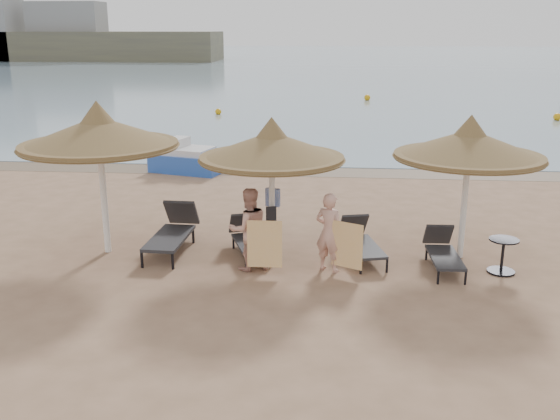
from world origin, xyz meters
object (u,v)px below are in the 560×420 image
(palapa_right, at_px, (469,145))
(lounger_near_left, at_px, (248,238))
(person_right, at_px, (329,226))
(pedal_boat, at_px, (188,159))
(lounger_near_right, at_px, (361,240))
(palapa_center, at_px, (272,147))
(side_table, at_px, (502,257))
(person_left, at_px, (249,223))
(lounger_far_right, at_px, (443,251))
(lounger_far_left, at_px, (173,230))
(palapa_left, at_px, (99,133))

(palapa_right, xyz_separation_m, lounger_near_left, (-4.47, -0.15, -2.04))
(person_right, distance_m, pedal_boat, 9.79)
(lounger_near_right, bearing_deg, palapa_center, 171.61)
(lounger_near_right, bearing_deg, pedal_boat, 111.38)
(side_table, xyz_separation_m, pedal_boat, (-8.20, 8.32, 0.08))
(side_table, xyz_separation_m, person_left, (-4.98, -0.24, 0.64))
(palapa_center, bearing_deg, lounger_near_left, 160.79)
(lounger_far_right, xyz_separation_m, side_table, (1.11, -0.21, -0.01))
(lounger_far_right, height_order, person_left, person_left)
(palapa_right, bearing_deg, person_right, -159.84)
(lounger_far_right, bearing_deg, lounger_near_left, 171.60)
(palapa_right, bearing_deg, lounger_far_right, -128.01)
(palapa_right, distance_m, person_right, 3.27)
(lounger_far_left, bearing_deg, lounger_near_right, 0.79)
(palapa_center, bearing_deg, lounger_far_right, -4.32)
(palapa_center, relative_size, lounger_near_left, 1.66)
(lounger_far_left, relative_size, person_right, 1.16)
(lounger_far_left, height_order, side_table, lounger_far_left)
(lounger_near_left, distance_m, lounger_near_right, 2.38)
(palapa_right, xyz_separation_m, lounger_far_left, (-6.13, -0.05, -1.96))
(palapa_left, xyz_separation_m, palapa_right, (7.50, 0.32, -0.19))
(pedal_boat, bearing_deg, side_table, -29.81)
(lounger_far_right, relative_size, person_left, 0.88)
(lounger_near_right, height_order, pedal_boat, pedal_boat)
(palapa_center, distance_m, lounger_far_left, 2.92)
(palapa_left, bearing_deg, lounger_near_left, 3.27)
(palapa_left, xyz_separation_m, lounger_far_right, (7.04, -0.27, -2.24))
(palapa_center, xyz_separation_m, pedal_boat, (-3.60, 7.85, -1.94))
(palapa_center, distance_m, pedal_boat, 8.85)
(person_right, bearing_deg, lounger_near_right, -101.53)
(palapa_left, height_order, person_left, palapa_left)
(lounger_near_right, height_order, person_right, person_right)
(person_left, bearing_deg, palapa_left, -36.61)
(palapa_center, xyz_separation_m, lounger_far_left, (-2.18, 0.28, -1.92))
(lounger_near_left, xyz_separation_m, lounger_far_right, (4.00, -0.45, -0.00))
(palapa_center, relative_size, pedal_boat, 1.12)
(lounger_far_left, xyz_separation_m, lounger_far_right, (5.66, -0.55, -0.09))
(lounger_far_right, height_order, pedal_boat, pedal_boat)
(palapa_center, xyz_separation_m, palapa_right, (3.94, 0.33, 0.04))
(palapa_center, bearing_deg, palapa_left, 179.84)
(lounger_near_right, bearing_deg, side_table, -27.59)
(palapa_left, relative_size, person_right, 1.76)
(person_left, xyz_separation_m, pedal_boat, (-3.22, 8.56, -0.56))
(lounger_near_left, bearing_deg, palapa_center, -39.49)
(palapa_center, xyz_separation_m, person_left, (-0.39, -0.71, -1.38))
(lounger_far_left, bearing_deg, person_left, -26.87)
(pedal_boat, bearing_deg, palapa_left, -74.05)
(person_right, bearing_deg, lounger_far_right, -143.86)
(lounger_near_left, bearing_deg, palapa_left, 163.00)
(palapa_right, height_order, person_right, palapa_right)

